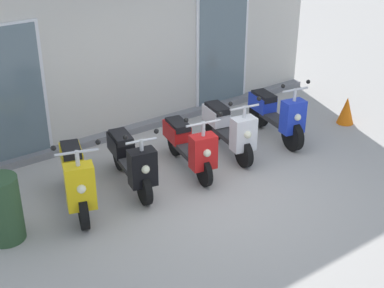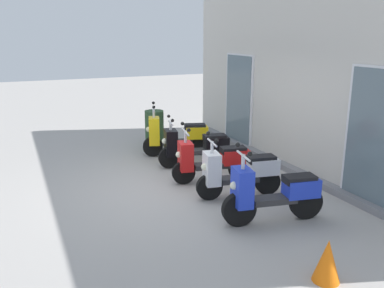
% 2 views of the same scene
% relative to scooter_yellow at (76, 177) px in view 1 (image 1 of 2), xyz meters
% --- Properties ---
extents(ground_plane, '(40.00, 40.00, 0.00)m').
position_rel_scooter_yellow_xyz_m(ground_plane, '(1.90, -0.82, -0.48)').
color(ground_plane, '#A8A39E').
extents(storefront_facade, '(8.57, 0.50, 4.08)m').
position_rel_scooter_yellow_xyz_m(storefront_facade, '(1.90, 1.98, 1.49)').
color(storefront_facade, beige).
rests_on(storefront_facade, ground_plane).
extents(scooter_yellow, '(0.83, 1.55, 1.25)m').
position_rel_scooter_yellow_xyz_m(scooter_yellow, '(0.00, 0.00, 0.00)').
color(scooter_yellow, black).
rests_on(scooter_yellow, ground_plane).
extents(scooter_black, '(0.65, 1.58, 1.12)m').
position_rel_scooter_yellow_xyz_m(scooter_black, '(0.92, 0.08, -0.04)').
color(scooter_black, black).
rests_on(scooter_black, ground_plane).
extents(scooter_red, '(0.69, 1.55, 1.15)m').
position_rel_scooter_yellow_xyz_m(scooter_red, '(1.92, -0.02, -0.03)').
color(scooter_red, black).
rests_on(scooter_red, ground_plane).
extents(scooter_white, '(0.65, 1.52, 1.15)m').
position_rel_scooter_yellow_xyz_m(scooter_white, '(2.79, 0.07, -0.02)').
color(scooter_white, black).
rests_on(scooter_white, ground_plane).
extents(scooter_blue, '(0.65, 1.60, 1.22)m').
position_rel_scooter_yellow_xyz_m(scooter_blue, '(3.86, 0.03, -0.02)').
color(scooter_blue, black).
rests_on(scooter_blue, ground_plane).
extents(traffic_cone, '(0.32, 0.32, 0.52)m').
position_rel_scooter_yellow_xyz_m(traffic_cone, '(5.40, -0.28, -0.22)').
color(traffic_cone, orange).
rests_on(traffic_cone, ground_plane).
extents(trash_bin, '(0.48, 0.48, 0.90)m').
position_rel_scooter_yellow_xyz_m(trash_bin, '(-1.08, -0.14, -0.04)').
color(trash_bin, '#2D4C2D').
rests_on(trash_bin, ground_plane).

